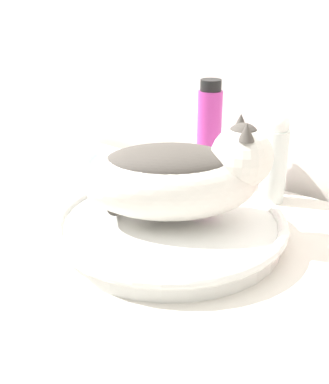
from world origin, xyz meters
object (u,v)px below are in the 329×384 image
(shampoo_bottle_tall, at_px, (209,135))
(lotion_bottle_white, at_px, (274,158))
(faucet, at_px, (97,166))
(cat, at_px, (180,174))

(shampoo_bottle_tall, relative_size, lotion_bottle_white, 1.25)
(faucet, bearing_deg, cat, 3.21)
(shampoo_bottle_tall, xyz_separation_m, lotion_bottle_white, (0.16, 0.00, -0.02))
(cat, height_order, lotion_bottle_white, cat)
(cat, relative_size, faucet, 2.93)
(faucet, xyz_separation_m, shampoo_bottle_tall, (0.14, 0.21, 0.05))
(faucet, bearing_deg, shampoo_bottle_tall, 68.59)
(lotion_bottle_white, bearing_deg, cat, -103.06)
(faucet, relative_size, lotion_bottle_white, 0.66)
(cat, xyz_separation_m, faucet, (-0.24, 0.04, -0.05))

